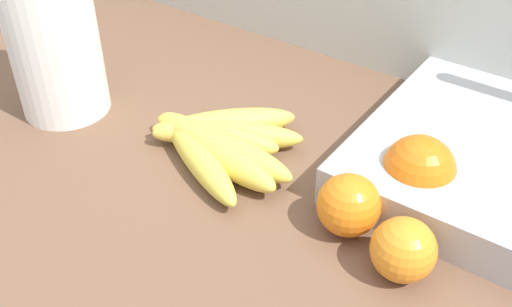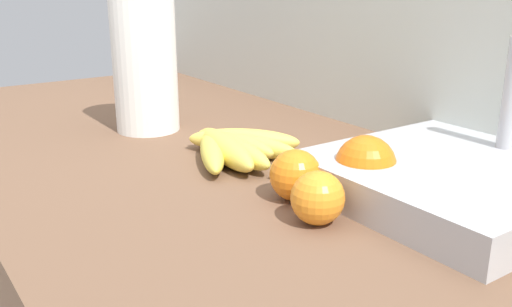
{
  "view_description": "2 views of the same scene",
  "coord_description": "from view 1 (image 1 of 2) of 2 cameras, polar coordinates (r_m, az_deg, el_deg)",
  "views": [
    {
      "loc": [
        0.36,
        -0.42,
        1.32
      ],
      "look_at": [
        0.05,
        0.02,
        0.91
      ],
      "focal_mm": 41.98,
      "sensor_mm": 36.0,
      "label": 1
    },
    {
      "loc": [
        0.71,
        -0.42,
        1.15
      ],
      "look_at": [
        0.04,
        0.04,
        0.9
      ],
      "focal_mm": 39.65,
      "sensor_mm": 36.0,
      "label": 2
    }
  ],
  "objects": [
    {
      "name": "wall_back",
      "position": [
        1.1,
        8.67,
        -1.06
      ],
      "size": [
        2.13,
        0.06,
        1.3
      ],
      "primitive_type": "cube",
      "color": "silver",
      "rests_on": "ground"
    },
    {
      "name": "banana_bunch",
      "position": [
        0.74,
        -3.69,
        1.13
      ],
      "size": [
        0.21,
        0.21,
        0.04
      ],
      "color": "#E7D54C",
      "rests_on": "counter"
    },
    {
      "name": "orange_center",
      "position": [
        0.63,
        8.81,
        -4.88
      ],
      "size": [
        0.07,
        0.07,
        0.07
      ],
      "primitive_type": "sphere",
      "color": "orange",
      "rests_on": "counter"
    },
    {
      "name": "orange_back_right",
      "position": [
        0.68,
        15.21,
        -1.62
      ],
      "size": [
        0.08,
        0.08,
        0.08
      ],
      "primitive_type": "sphere",
      "color": "orange",
      "rests_on": "counter"
    },
    {
      "name": "orange_right",
      "position": [
        0.6,
        13.86,
        -8.9
      ],
      "size": [
        0.06,
        0.06,
        0.06
      ],
      "primitive_type": "sphere",
      "color": "orange",
      "rests_on": "counter"
    },
    {
      "name": "sink_basin",
      "position": [
        0.75,
        22.75,
        -0.86
      ],
      "size": [
        0.32,
        0.32,
        0.2
      ],
      "color": "#B7BABF",
      "rests_on": "counter"
    },
    {
      "name": "paper_towel_roll",
      "position": [
        0.82,
        -19.09,
        11.78
      ],
      "size": [
        0.12,
        0.12,
        0.29
      ],
      "color": "white",
      "rests_on": "counter"
    }
  ]
}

